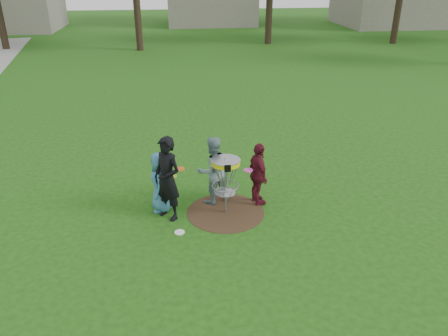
{
  "coord_description": "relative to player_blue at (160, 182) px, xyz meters",
  "views": [
    {
      "loc": [
        -1.11,
        -8.66,
        5.24
      ],
      "look_at": [
        0.0,
        0.3,
        1.0
      ],
      "focal_mm": 35.0,
      "sensor_mm": 36.0,
      "label": 1
    }
  ],
  "objects": [
    {
      "name": "disc_on_grass",
      "position": [
        0.37,
        -1.03,
        -0.71
      ],
      "size": [
        0.22,
        0.22,
        0.02
      ],
      "primitive_type": "cylinder",
      "color": "white",
      "rests_on": "ground"
    },
    {
      "name": "player_blue",
      "position": [
        0.0,
        0.0,
        0.0
      ],
      "size": [
        0.49,
        0.72,
        1.44
      ],
      "primitive_type": "imported",
      "rotation": [
        0.0,
        0.0,
        -1.62
      ],
      "color": "teal",
      "rests_on": "ground"
    },
    {
      "name": "player_black",
      "position": [
        0.17,
        -0.35,
        0.25
      ],
      "size": [
        0.82,
        0.83,
        1.93
      ],
      "primitive_type": "imported",
      "rotation": [
        0.0,
        0.0,
        -0.8
      ],
      "color": "black",
      "rests_on": "ground"
    },
    {
      "name": "ground",
      "position": [
        1.46,
        -0.32,
        -0.72
      ],
      "size": [
        100.0,
        100.0,
        0.0
      ],
      "primitive_type": "plane",
      "color": "#19470F",
      "rests_on": "ground"
    },
    {
      "name": "held_discs",
      "position": [
        1.02,
        -0.12,
        0.29
      ],
      "size": [
        1.96,
        0.56,
        0.32
      ],
      "color": "#AED017",
      "rests_on": "ground"
    },
    {
      "name": "dirt_patch",
      "position": [
        1.46,
        -0.32,
        -0.72
      ],
      "size": [
        1.8,
        1.8,
        0.01
      ],
      "primitive_type": "cylinder",
      "color": "#47331E",
      "rests_on": "ground"
    },
    {
      "name": "player_grey",
      "position": [
        1.22,
        0.25,
        0.11
      ],
      "size": [
        0.98,
        0.88,
        1.66
      ],
      "primitive_type": "imported",
      "rotation": [
        0.0,
        0.0,
        3.52
      ],
      "color": "gray",
      "rests_on": "ground"
    },
    {
      "name": "player_maroon",
      "position": [
        2.28,
        0.03,
        0.05
      ],
      "size": [
        0.54,
        0.95,
        1.53
      ],
      "primitive_type": "imported",
      "rotation": [
        0.0,
        0.0,
        1.76
      ],
      "color": "maroon",
      "rests_on": "ground"
    },
    {
      "name": "disc_golf_basket",
      "position": [
        1.46,
        -0.32,
        0.3
      ],
      "size": [
        0.66,
        0.67,
        1.38
      ],
      "color": "#9EA0A5",
      "rests_on": "ground"
    }
  ]
}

